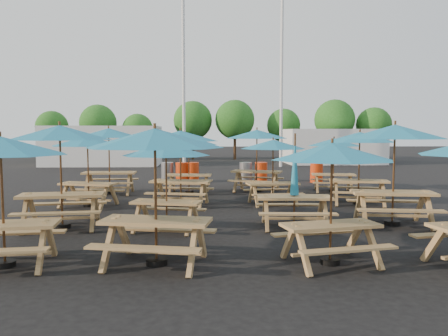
{
  "coord_description": "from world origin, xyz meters",
  "views": [
    {
      "loc": [
        -0.64,
        -13.64,
        2.33
      ],
      "look_at": [
        0.0,
        1.5,
        1.1
      ],
      "focal_mm": 35.0,
      "sensor_mm": 36.0,
      "label": 1
    }
  ],
  "objects_px": {
    "picnic_unit_1": "(60,137)",
    "picnic_unit_7": "(189,143)",
    "waste_bin_1": "(182,172)",
    "waste_bin_3": "(246,172)",
    "picnic_unit_2": "(88,144)",
    "picnic_unit_9": "(294,189)",
    "picnic_unit_3": "(109,136)",
    "picnic_unit_13": "(395,137)",
    "picnic_unit_14": "(360,141)",
    "picnic_unit_6": "(180,139)",
    "picnic_unit_10": "(273,147)",
    "picnic_unit_0": "(0,152)",
    "picnic_unit_15": "(334,145)",
    "picnic_unit_5": "(166,154)",
    "waste_bin_5": "(316,172)",
    "waste_bin_2": "(193,172)",
    "picnic_unit_4": "(155,145)",
    "picnic_unit_11": "(257,137)",
    "waste_bin_4": "(261,172)",
    "waste_bin_0": "(167,172)",
    "picnic_unit_8": "(332,157)"
  },
  "relations": [
    {
      "from": "picnic_unit_3",
      "to": "waste_bin_2",
      "type": "relative_size",
      "value": 2.69
    },
    {
      "from": "picnic_unit_0",
      "to": "picnic_unit_9",
      "type": "relative_size",
      "value": 1.08
    },
    {
      "from": "picnic_unit_0",
      "to": "waste_bin_5",
      "type": "bearing_deg",
      "value": 49.14
    },
    {
      "from": "picnic_unit_10",
      "to": "picnic_unit_14",
      "type": "bearing_deg",
      "value": -8.96
    },
    {
      "from": "picnic_unit_2",
      "to": "waste_bin_0",
      "type": "distance_m",
      "value": 7.15
    },
    {
      "from": "picnic_unit_7",
      "to": "picnic_unit_15",
      "type": "xyz_separation_m",
      "value": [
        5.68,
        0.2,
        -0.06
      ]
    },
    {
      "from": "picnic_unit_8",
      "to": "waste_bin_2",
      "type": "height_order",
      "value": "picnic_unit_8"
    },
    {
      "from": "picnic_unit_11",
      "to": "waste_bin_1",
      "type": "xyz_separation_m",
      "value": [
        -3.13,
        3.3,
        -1.69
      ]
    },
    {
      "from": "picnic_unit_0",
      "to": "picnic_unit_7",
      "type": "xyz_separation_m",
      "value": [
        2.85,
        9.13,
        -0.08
      ]
    },
    {
      "from": "picnic_unit_2",
      "to": "waste_bin_4",
      "type": "height_order",
      "value": "picnic_unit_2"
    },
    {
      "from": "picnic_unit_1",
      "to": "picnic_unit_5",
      "type": "bearing_deg",
      "value": -14.64
    },
    {
      "from": "picnic_unit_6",
      "to": "picnic_unit_4",
      "type": "bearing_deg",
      "value": -79.94
    },
    {
      "from": "picnic_unit_14",
      "to": "waste_bin_3",
      "type": "bearing_deg",
      "value": 128.37
    },
    {
      "from": "picnic_unit_13",
      "to": "waste_bin_0",
      "type": "bearing_deg",
      "value": 132.0
    },
    {
      "from": "picnic_unit_9",
      "to": "waste_bin_2",
      "type": "height_order",
      "value": "picnic_unit_9"
    },
    {
      "from": "waste_bin_1",
      "to": "waste_bin_3",
      "type": "height_order",
      "value": "same"
    },
    {
      "from": "picnic_unit_13",
      "to": "picnic_unit_14",
      "type": "height_order",
      "value": "picnic_unit_13"
    },
    {
      "from": "waste_bin_0",
      "to": "waste_bin_5",
      "type": "height_order",
      "value": "same"
    },
    {
      "from": "picnic_unit_4",
      "to": "waste_bin_5",
      "type": "bearing_deg",
      "value": 75.35
    },
    {
      "from": "picnic_unit_5",
      "to": "waste_bin_5",
      "type": "bearing_deg",
      "value": 70.95
    },
    {
      "from": "picnic_unit_1",
      "to": "picnic_unit_3",
      "type": "bearing_deg",
      "value": 84.18
    },
    {
      "from": "waste_bin_0",
      "to": "waste_bin_3",
      "type": "xyz_separation_m",
      "value": [
        3.69,
        -0.12,
        0.0
      ]
    },
    {
      "from": "picnic_unit_2",
      "to": "picnic_unit_13",
      "type": "relative_size",
      "value": 0.94
    },
    {
      "from": "picnic_unit_3",
      "to": "picnic_unit_10",
      "type": "height_order",
      "value": "picnic_unit_3"
    },
    {
      "from": "picnic_unit_2",
      "to": "picnic_unit_5",
      "type": "height_order",
      "value": "picnic_unit_2"
    },
    {
      "from": "picnic_unit_6",
      "to": "waste_bin_5",
      "type": "bearing_deg",
      "value": 57.21
    },
    {
      "from": "picnic_unit_11",
      "to": "waste_bin_1",
      "type": "bearing_deg",
      "value": 152.7
    },
    {
      "from": "picnic_unit_3",
      "to": "picnic_unit_10",
      "type": "xyz_separation_m",
      "value": [
        5.83,
        -2.7,
        -0.34
      ]
    },
    {
      "from": "picnic_unit_6",
      "to": "waste_bin_1",
      "type": "bearing_deg",
      "value": 103.55
    },
    {
      "from": "picnic_unit_15",
      "to": "picnic_unit_14",
      "type": "bearing_deg",
      "value": -81.29
    },
    {
      "from": "picnic_unit_5",
      "to": "picnic_unit_6",
      "type": "bearing_deg",
      "value": 100.65
    },
    {
      "from": "picnic_unit_10",
      "to": "waste_bin_2",
      "type": "xyz_separation_m",
      "value": [
        -2.78,
        6.46,
        -1.39
      ]
    },
    {
      "from": "picnic_unit_3",
      "to": "waste_bin_4",
      "type": "relative_size",
      "value": 2.69
    },
    {
      "from": "picnic_unit_13",
      "to": "waste_bin_5",
      "type": "xyz_separation_m",
      "value": [
        0.5,
        9.53,
        -1.76
      ]
    },
    {
      "from": "picnic_unit_0",
      "to": "picnic_unit_6",
      "type": "relative_size",
      "value": 0.89
    },
    {
      "from": "picnic_unit_15",
      "to": "waste_bin_4",
      "type": "xyz_separation_m",
      "value": [
        -2.42,
        3.5,
        -1.39
      ]
    },
    {
      "from": "picnic_unit_13",
      "to": "picnic_unit_15",
      "type": "distance_m",
      "value": 6.25
    },
    {
      "from": "waste_bin_2",
      "to": "picnic_unit_14",
      "type": "bearing_deg",
      "value": -49.32
    },
    {
      "from": "picnic_unit_2",
      "to": "picnic_unit_9",
      "type": "bearing_deg",
      "value": -14.67
    },
    {
      "from": "picnic_unit_1",
      "to": "picnic_unit_7",
      "type": "xyz_separation_m",
      "value": [
        2.86,
        6.04,
        -0.29
      ]
    },
    {
      "from": "picnic_unit_3",
      "to": "waste_bin_5",
      "type": "distance_m",
      "value": 9.7
    },
    {
      "from": "waste_bin_2",
      "to": "waste_bin_1",
      "type": "bearing_deg",
      "value": 178.81
    },
    {
      "from": "waste_bin_2",
      "to": "picnic_unit_4",
      "type": "bearing_deg",
      "value": -91.19
    },
    {
      "from": "picnic_unit_2",
      "to": "picnic_unit_14",
      "type": "distance_m",
      "value": 8.67
    },
    {
      "from": "picnic_unit_3",
      "to": "waste_bin_1",
      "type": "xyz_separation_m",
      "value": [
        2.54,
        3.76,
        -1.73
      ]
    },
    {
      "from": "picnic_unit_5",
      "to": "picnic_unit_15",
      "type": "height_order",
      "value": "picnic_unit_15"
    },
    {
      "from": "waste_bin_4",
      "to": "waste_bin_5",
      "type": "relative_size",
      "value": 1.0
    },
    {
      "from": "picnic_unit_6",
      "to": "picnic_unit_10",
      "type": "distance_m",
      "value": 2.98
    },
    {
      "from": "waste_bin_1",
      "to": "waste_bin_3",
      "type": "relative_size",
      "value": 1.0
    },
    {
      "from": "picnic_unit_7",
      "to": "waste_bin_5",
      "type": "distance_m",
      "value": 6.97
    }
  ]
}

